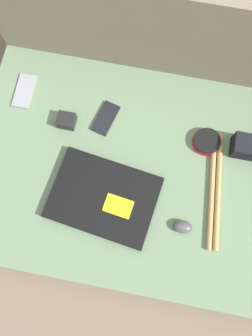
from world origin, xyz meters
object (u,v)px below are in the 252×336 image
laptop (104,198)px  phone_silver (24,91)px  phone_black (106,118)px  camera_pouch (251,148)px  charger_brick (66,121)px  computer_mouse (183,227)px  speaker_puck (207,142)px

laptop → phone_silver: (-0.36, 0.32, -0.01)m
phone_black → camera_pouch: size_ratio=1.07×
camera_pouch → phone_silver: bearing=175.2°
charger_brick → camera_pouch: bearing=1.7°
laptop → computer_mouse: size_ratio=5.81×
phone_black → charger_brick: charger_brick is taller
computer_mouse → camera_pouch: 0.35m
speaker_puck → phone_black: (-0.36, 0.02, -0.01)m
computer_mouse → phone_silver: 0.72m
speaker_puck → phone_silver: speaker_puck is taller
charger_brick → laptop: bearing=-52.5°
laptop → camera_pouch: bearing=37.4°
computer_mouse → phone_silver: bearing=146.2°
computer_mouse → phone_silver: size_ratio=0.49×
speaker_puck → charger_brick: bearing=-177.7°
laptop → computer_mouse: (0.27, -0.04, 0.00)m
phone_black → phone_silver: bearing=-174.1°
computer_mouse → camera_pouch: bearing=55.5°
computer_mouse → phone_silver: (-0.62, 0.37, -0.01)m
laptop → charger_brick: 0.30m
charger_brick → phone_silver: bearing=154.2°
speaker_puck → phone_silver: bearing=174.2°
computer_mouse → speaker_puck: bearing=79.3°
computer_mouse → phone_black: size_ratio=0.49×
phone_silver → phone_black: size_ratio=0.99×
laptop → camera_pouch: size_ratio=3.03×
laptop → camera_pouch: camera_pouch is taller
phone_silver → computer_mouse: bearing=-31.2°
laptop → charger_brick: (-0.18, 0.23, 0.01)m
phone_black → camera_pouch: 0.50m
phone_silver → phone_black: bearing=-9.5°
laptop → phone_black: bearing=108.6°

